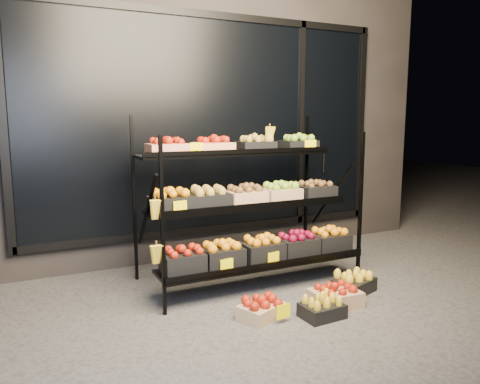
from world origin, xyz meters
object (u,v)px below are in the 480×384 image
floor_crate_midleft (322,308)px  floor_crate_midright (335,296)px  floor_crate_left (261,308)px  display_rack (249,205)px

floor_crate_midleft → floor_crate_midright: 0.29m
floor_crate_left → floor_crate_midleft: floor_crate_left is taller
display_rack → floor_crate_left: size_ratio=5.17×
display_rack → floor_crate_left: display_rack is taller
display_rack → floor_crate_left: 1.13m
floor_crate_left → floor_crate_midright: size_ratio=0.98×
display_rack → floor_crate_midleft: display_rack is taller
display_rack → floor_crate_midright: bearing=-66.4°
floor_crate_left → display_rack: bearing=47.9°
floor_crate_midright → display_rack: bearing=117.3°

